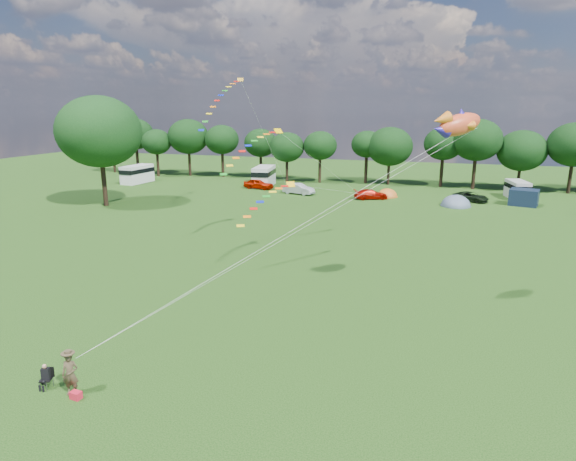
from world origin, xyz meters
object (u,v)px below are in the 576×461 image
(tent_orange, at_px, (387,197))
(car_c, at_px, (371,194))
(car_a, at_px, (259,184))
(camp_chair, at_px, (46,373))
(car_d, at_px, (471,197))
(campervan_d, at_px, (517,189))
(fish_kite, at_px, (456,124))
(campervan_a, at_px, (137,173))
(big_tree, at_px, (99,132))
(tent_greyblue, at_px, (456,206))
(campervan_b, at_px, (264,176))
(car_b, at_px, (299,189))
(kite_flyer, at_px, (70,374))

(tent_orange, bearing_deg, car_c, -128.00)
(car_a, relative_size, camp_chair, 4.10)
(car_d, bearing_deg, campervan_d, -31.13)
(car_a, relative_size, campervan_d, 0.91)
(car_c, bearing_deg, tent_orange, -60.98)
(car_a, height_order, fish_kite, fish_kite)
(camp_chair, bearing_deg, campervan_a, 98.34)
(big_tree, xyz_separation_m, tent_orange, (32.76, 16.61, -9.00))
(campervan_a, relative_size, campervan_d, 1.16)
(fish_kite, bearing_deg, big_tree, 111.60)
(campervan_d, xyz_separation_m, tent_greyblue, (-7.91, -7.85, -1.25))
(campervan_b, bearing_deg, fish_kite, -154.91)
(car_c, relative_size, tent_greyblue, 1.06)
(fish_kite, bearing_deg, campervan_a, 100.23)
(big_tree, xyz_separation_m, car_a, (13.63, 17.53, -8.24))
(tent_greyblue, xyz_separation_m, camp_chair, (-18.00, -47.32, 0.65))
(campervan_b, bearing_deg, big_tree, 138.84)
(car_b, bearing_deg, big_tree, 140.52)
(campervan_a, bearing_deg, car_d, -86.04)
(campervan_d, relative_size, kite_flyer, 2.68)
(car_b, relative_size, campervan_b, 0.66)
(campervan_a, relative_size, tent_greyblue, 1.47)
(campervan_a, distance_m, campervan_b, 20.83)
(camp_chair, bearing_deg, kite_flyer, -26.48)
(fish_kite, bearing_deg, car_a, 83.59)
(campervan_d, height_order, fish_kite, fish_kite)
(big_tree, bearing_deg, camp_chair, -55.77)
(big_tree, relative_size, kite_flyer, 6.94)
(camp_chair, bearing_deg, big_tree, 101.94)
(car_b, relative_size, fish_kite, 1.36)
(car_d, xyz_separation_m, campervan_b, (-29.97, 3.89, 0.99))
(campervan_b, height_order, camp_chair, campervan_b)
(car_d, relative_size, campervan_d, 0.88)
(camp_chair, bearing_deg, tent_greyblue, 46.88)
(big_tree, height_order, campervan_d, big_tree)
(campervan_b, bearing_deg, campervan_d, -97.24)
(fish_kite, bearing_deg, tent_greyblue, 46.41)
(tent_orange, relative_size, kite_flyer, 1.64)
(kite_flyer, bearing_deg, campervan_a, 105.08)
(big_tree, distance_m, tent_greyblue, 44.37)
(campervan_b, distance_m, tent_greyblue, 29.14)
(big_tree, distance_m, tent_orange, 37.82)
(car_d, bearing_deg, car_b, 118.16)
(campervan_a, xyz_separation_m, tent_greyblue, (48.68, -4.49, -1.49))
(big_tree, relative_size, car_b, 3.13)
(tent_orange, bearing_deg, big_tree, -153.11)
(campervan_a, bearing_deg, tent_greyblue, -90.44)
(car_d, xyz_separation_m, camp_chair, (-19.89, -51.05, 0.06))
(car_d, relative_size, campervan_a, 0.76)
(big_tree, distance_m, camp_chair, 42.70)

